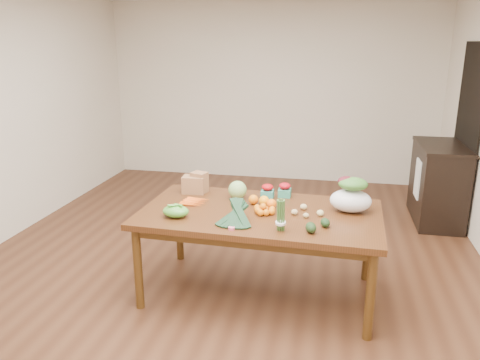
% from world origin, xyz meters
% --- Properties ---
extents(floor, '(6.00, 6.00, 0.00)m').
position_xyz_m(floor, '(0.00, 0.00, 0.00)').
color(floor, '#512F1B').
rests_on(floor, ground).
extents(room_walls, '(5.02, 6.02, 2.70)m').
position_xyz_m(room_walls, '(0.00, 0.00, 1.35)').
color(room_walls, silver).
rests_on(room_walls, floor).
extents(dining_table, '(2.00, 1.17, 0.75)m').
position_xyz_m(dining_table, '(0.40, -0.59, 0.38)').
color(dining_table, '#482310').
rests_on(dining_table, floor).
extents(doorway_dark, '(0.02, 1.00, 2.10)m').
position_xyz_m(doorway_dark, '(2.48, 1.60, 1.05)').
color(doorway_dark, black).
rests_on(doorway_dark, floor).
extents(cabinet, '(0.52, 1.02, 0.94)m').
position_xyz_m(cabinet, '(2.22, 1.53, 0.47)').
color(cabinet, black).
rests_on(cabinet, floor).
extents(dish_towel, '(0.02, 0.28, 0.45)m').
position_xyz_m(dish_towel, '(1.96, 1.40, 0.55)').
color(dish_towel, white).
rests_on(dish_towel, cabinet).
extents(paper_bag, '(0.28, 0.24, 0.19)m').
position_xyz_m(paper_bag, '(-0.28, -0.22, 0.85)').
color(paper_bag, brown).
rests_on(paper_bag, dining_table).
extents(cabbage, '(0.16, 0.16, 0.16)m').
position_xyz_m(cabbage, '(0.15, -0.31, 0.83)').
color(cabbage, '#94B266').
rests_on(cabbage, dining_table).
extents(strawberry_basket_a, '(0.11, 0.11, 0.10)m').
position_xyz_m(strawberry_basket_a, '(0.41, -0.23, 0.80)').
color(strawberry_basket_a, red).
rests_on(strawberry_basket_a, dining_table).
extents(strawberry_basket_b, '(0.12, 0.12, 0.10)m').
position_xyz_m(strawberry_basket_b, '(0.56, -0.16, 0.80)').
color(strawberry_basket_b, red).
rests_on(strawberry_basket_b, dining_table).
extents(orange_a, '(0.08, 0.08, 0.08)m').
position_xyz_m(orange_a, '(0.32, -0.43, 0.79)').
color(orange_a, orange).
rests_on(orange_a, dining_table).
extents(orange_b, '(0.09, 0.09, 0.09)m').
position_xyz_m(orange_b, '(0.41, -0.45, 0.79)').
color(orange_b, '#FFAA0F').
rests_on(orange_b, dining_table).
extents(orange_c, '(0.08, 0.08, 0.08)m').
position_xyz_m(orange_c, '(0.48, -0.50, 0.79)').
color(orange_c, '#FF620F').
rests_on(orange_c, dining_table).
extents(mandarin_cluster, '(0.19, 0.19, 0.09)m').
position_xyz_m(mandarin_cluster, '(0.43, -0.63, 0.79)').
color(mandarin_cluster, '#E65C0E').
rests_on(mandarin_cluster, dining_table).
extents(carrots, '(0.23, 0.22, 0.03)m').
position_xyz_m(carrots, '(-0.18, -0.50, 0.76)').
color(carrots, orange).
rests_on(carrots, dining_table).
extents(snap_pea_bag, '(0.21, 0.16, 0.10)m').
position_xyz_m(snap_pea_bag, '(-0.24, -0.85, 0.80)').
color(snap_pea_bag, green).
rests_on(snap_pea_bag, dining_table).
extents(kale_bunch, '(0.34, 0.41, 0.16)m').
position_xyz_m(kale_bunch, '(0.26, -0.92, 0.83)').
color(kale_bunch, black).
rests_on(kale_bunch, dining_table).
extents(asparagus_bundle, '(0.08, 0.12, 0.26)m').
position_xyz_m(asparagus_bundle, '(0.61, -0.97, 0.88)').
color(asparagus_bundle, '#477033').
rests_on(asparagus_bundle, dining_table).
extents(potato_a, '(0.06, 0.05, 0.05)m').
position_xyz_m(potato_a, '(0.69, -0.61, 0.77)').
color(potato_a, tan).
rests_on(potato_a, dining_table).
extents(potato_b, '(0.05, 0.04, 0.04)m').
position_xyz_m(potato_b, '(0.78, -0.66, 0.77)').
color(potato_b, tan).
rests_on(potato_b, dining_table).
extents(potato_c, '(0.06, 0.05, 0.05)m').
position_xyz_m(potato_c, '(0.89, -0.59, 0.77)').
color(potato_c, '#D8CC7C').
rests_on(potato_c, dining_table).
extents(potato_d, '(0.06, 0.05, 0.05)m').
position_xyz_m(potato_d, '(0.75, -0.48, 0.77)').
color(potato_d, '#DEC880').
rests_on(potato_d, dining_table).
extents(potato_e, '(0.05, 0.04, 0.04)m').
position_xyz_m(potato_e, '(0.89, -0.60, 0.77)').
color(potato_e, '#DCCA7F').
rests_on(potato_e, dining_table).
extents(avocado_a, '(0.11, 0.13, 0.08)m').
position_xyz_m(avocado_a, '(0.84, -0.95, 0.79)').
color(avocado_a, black).
rests_on(avocado_a, dining_table).
extents(avocado_b, '(0.09, 0.12, 0.07)m').
position_xyz_m(avocado_b, '(0.94, -0.82, 0.78)').
color(avocado_b, black).
rests_on(avocado_b, dining_table).
extents(salad_bag, '(0.35, 0.27, 0.26)m').
position_xyz_m(salad_bag, '(1.13, -0.45, 0.88)').
color(salad_bag, silver).
rests_on(salad_bag, dining_table).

